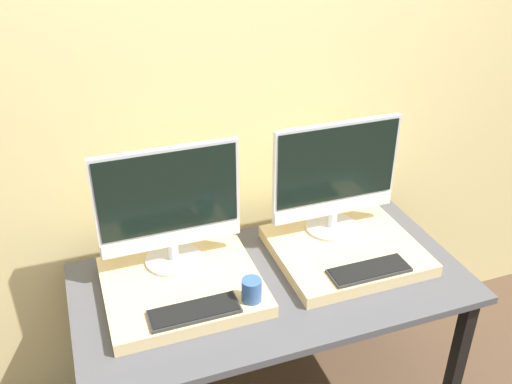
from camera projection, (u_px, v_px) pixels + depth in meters
name	position (u px, v px, depth m)	size (l,w,h in m)	color
wall_back	(234.00, 98.00, 2.25)	(8.00, 0.04, 2.60)	#DBC684
workbench	(272.00, 296.00, 2.21)	(1.49, 0.75, 0.73)	#47474C
wooden_riser_left	(182.00, 286.00, 2.10)	(0.56, 0.50, 0.05)	#D6B77F
monitor_left	(169.00, 205.00, 2.07)	(0.53, 0.22, 0.48)	silver
keyboard_left	(194.00, 311.00, 1.93)	(0.31, 0.11, 0.01)	#2D2D2D
mug	(252.00, 290.00, 1.97)	(0.07, 0.07, 0.08)	#335693
wooden_riser_right	(345.00, 250.00, 2.29)	(0.56, 0.50, 0.05)	#D6B77F
monitor_right	(336.00, 176.00, 2.27)	(0.53, 0.22, 0.48)	silver
keyboard_right	(369.00, 270.00, 2.13)	(0.31, 0.11, 0.01)	#2D2D2D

